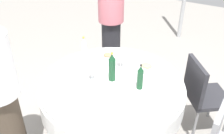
{
  "coord_description": "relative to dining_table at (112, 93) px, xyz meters",
  "views": [
    {
      "loc": [
        -0.97,
        1.68,
        2.13
      ],
      "look_at": [
        0.0,
        0.0,
        0.9
      ],
      "focal_mm": 40.71,
      "sensor_mm": 36.0,
      "label": 1
    }
  ],
  "objects": [
    {
      "name": "chair_mid",
      "position": [
        -0.74,
        -0.56,
        -0.07
      ],
      "size": [
        0.56,
        0.56,
        0.87
      ],
      "rotation": [
        0.0,
        0.0,
        2.22
      ],
      "color": "#2D2D33",
      "rests_on": "ground_plane"
    },
    {
      "name": "bottle_dark_green_front",
      "position": [
        0.01,
        -0.02,
        0.29
      ],
      "size": [
        0.07,
        0.07,
        0.29
      ],
      "color": "#194728",
      "rests_on": "dining_table"
    },
    {
      "name": "wine_glass_near",
      "position": [
        0.18,
        0.07,
        0.25
      ],
      "size": [
        0.07,
        0.07,
        0.14
      ],
      "color": "white",
      "rests_on": "dining_table"
    },
    {
      "name": "person_front",
      "position": [
        0.64,
        -1.08,
        0.22
      ],
      "size": [
        0.34,
        0.34,
        1.55
      ],
      "rotation": [
        0.0,
        0.0,
        3.68
      ],
      "color": "#26262B",
      "rests_on": "ground_plane"
    },
    {
      "name": "dining_table",
      "position": [
        0.0,
        0.0,
        0.0
      ],
      "size": [
        1.38,
        1.38,
        0.74
      ],
      "color": "white",
      "rests_on": "ground_plane"
    },
    {
      "name": "plate_rear",
      "position": [
        -0.19,
        -0.38,
        0.16
      ],
      "size": [
        0.25,
        0.25,
        0.04
      ],
      "color": "white",
      "rests_on": "dining_table"
    },
    {
      "name": "person_right",
      "position": [
        0.58,
        0.78,
        0.26
      ],
      "size": [
        0.34,
        0.34,
        1.61
      ],
      "rotation": [
        0.0,
        0.0,
        -0.64
      ],
      "color": "#4C3F33",
      "rests_on": "ground_plane"
    },
    {
      "name": "wine_glass_west",
      "position": [
        0.05,
        -0.26,
        0.26
      ],
      "size": [
        0.07,
        0.07,
        0.16
      ],
      "color": "white",
      "rests_on": "dining_table"
    },
    {
      "name": "bottle_clear_east",
      "position": [
        0.46,
        -0.21,
        0.27
      ],
      "size": [
        0.06,
        0.06,
        0.26
      ],
      "color": "silver",
      "rests_on": "dining_table"
    },
    {
      "name": "folded_napkin",
      "position": [
        0.16,
        0.5,
        0.16
      ],
      "size": [
        0.16,
        0.16,
        0.02
      ],
      "primitive_type": "cube",
      "rotation": [
        0.0,
        0.0,
        -0.22
      ],
      "color": "white",
      "rests_on": "dining_table"
    },
    {
      "name": "spoon_right",
      "position": [
        -0.02,
        0.3,
        0.15
      ],
      "size": [
        0.05,
        0.18,
        0.0
      ],
      "primitive_type": "cube",
      "rotation": [
        0.0,
        0.0,
        1.78
      ],
      "color": "silver",
      "rests_on": "dining_table"
    },
    {
      "name": "bottle_dark_green_right",
      "position": [
        -0.27,
        -0.03,
        0.26
      ],
      "size": [
        0.06,
        0.06,
        0.25
      ],
      "color": "#194728",
      "rests_on": "dining_table"
    },
    {
      "name": "plate_inner",
      "position": [
        0.26,
        -0.36,
        0.16
      ],
      "size": [
        0.21,
        0.21,
        0.04
      ],
      "color": "white",
      "rests_on": "dining_table"
    },
    {
      "name": "plate_north",
      "position": [
        0.25,
        0.25,
        0.16
      ],
      "size": [
        0.24,
        0.24,
        0.02
      ],
      "color": "white",
      "rests_on": "dining_table"
    }
  ]
}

